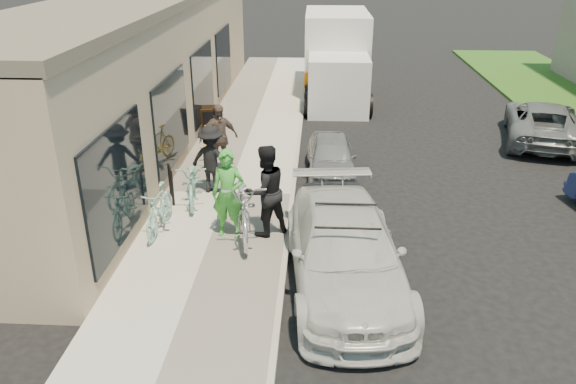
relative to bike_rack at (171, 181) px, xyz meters
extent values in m
plane|color=black|center=(3.20, -2.48, -0.65)|extent=(120.00, 120.00, 0.00)
cube|color=#B8B3A6|center=(1.20, 0.52, -0.58)|extent=(3.00, 34.00, 0.15)
cube|color=#A29D94|center=(2.75, 0.52, -0.59)|extent=(0.12, 34.00, 0.13)
cube|color=tan|center=(-2.05, 5.52, 1.35)|extent=(3.50, 20.00, 4.00)
cube|color=black|center=(-0.28, -2.48, 0.95)|extent=(0.06, 3.00, 2.20)
cube|color=black|center=(-0.28, 1.52, 0.95)|extent=(0.06, 3.00, 2.20)
cube|color=black|center=(-0.28, 5.52, 0.95)|extent=(0.06, 3.00, 2.20)
cube|color=black|center=(-0.28, 9.52, 0.95)|extent=(0.06, 3.00, 2.20)
cylinder|color=black|center=(0.09, -0.25, -0.10)|extent=(0.06, 0.06, 0.80)
cylinder|color=black|center=(-0.09, 0.25, -0.10)|extent=(0.06, 0.06, 0.80)
cylinder|color=black|center=(0.00, 0.00, 0.30)|extent=(0.24, 0.52, 0.06)
cube|color=black|center=(0.05, 4.65, -0.05)|extent=(0.57, 0.32, 0.89)
cube|color=black|center=(-0.01, 4.97, -0.05)|extent=(0.57, 0.32, 0.89)
cube|color=black|center=(0.06, 4.62, -0.01)|extent=(0.45, 0.23, 0.64)
imported|color=beige|center=(3.85, -3.02, 0.03)|extent=(2.37, 4.89, 1.37)
cylinder|color=black|center=(3.85, -3.53, 0.74)|extent=(1.08, 0.04, 0.04)
cylinder|color=black|center=(3.85, -2.62, 0.74)|extent=(1.08, 0.04, 0.04)
imported|color=gray|center=(3.69, 2.09, -0.13)|extent=(1.35, 3.12, 1.05)
cube|color=silver|center=(4.01, 8.04, 0.35)|extent=(2.12, 2.12, 1.99)
cube|color=black|center=(4.01, 8.04, 0.76)|extent=(1.94, 0.08, 0.94)
cube|color=silver|center=(3.97, 11.19, 0.97)|extent=(2.46, 4.43, 3.04)
cube|color=#CA6E0B|center=(3.97, 11.19, 0.29)|extent=(2.48, 4.45, 0.58)
cylinder|color=black|center=(2.96, 7.51, -0.23)|extent=(0.27, 0.84, 0.84)
cylinder|color=black|center=(5.06, 7.53, -0.23)|extent=(0.27, 0.84, 0.84)
cylinder|color=black|center=(2.95, 8.66, -0.23)|extent=(0.27, 0.84, 0.84)
cylinder|color=black|center=(5.05, 8.68, -0.23)|extent=(0.27, 0.84, 0.84)
cylinder|color=black|center=(2.91, 12.65, -0.23)|extent=(0.27, 0.84, 0.84)
cylinder|color=black|center=(5.01, 12.67, -0.23)|extent=(0.27, 0.84, 0.84)
imported|color=slate|center=(10.16, 5.23, -0.04)|extent=(3.11, 4.79, 1.23)
imported|color=silver|center=(1.86, -1.46, 0.13)|extent=(1.27, 2.53, 1.27)
imported|color=green|center=(1.58, -1.57, 0.41)|extent=(0.71, 0.51, 1.83)
imported|color=black|center=(2.31, -1.45, 0.45)|extent=(1.17, 1.12, 1.90)
imported|color=#7FBDAE|center=(0.12, -1.46, -0.02)|extent=(0.54, 1.64, 0.97)
imported|color=#7FBDAE|center=(0.50, 0.02, 0.00)|extent=(1.00, 1.99, 1.00)
imported|color=yellow|center=(0.44, 2.35, 0.00)|extent=(0.92, 1.73, 1.00)
imported|color=black|center=(0.85, 0.57, 0.31)|extent=(1.17, 0.84, 1.63)
imported|color=brown|center=(0.81, 1.87, 0.39)|extent=(1.12, 0.94, 1.79)
camera|label=1|loc=(3.33, -11.61, 4.99)|focal=35.00mm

